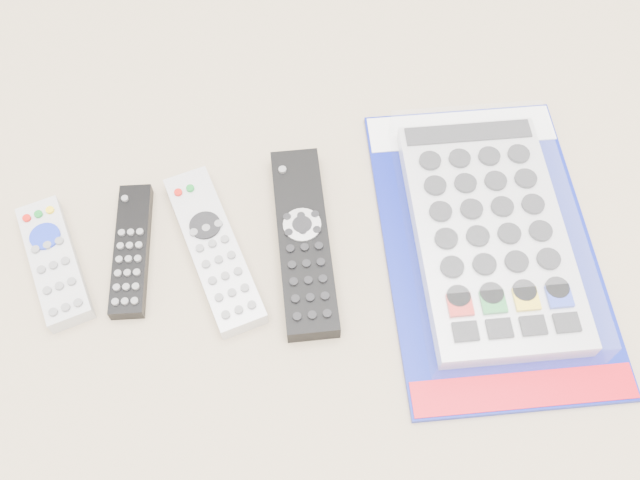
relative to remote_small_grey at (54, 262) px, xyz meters
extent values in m
plane|color=tan|center=(0.22, -0.06, -0.01)|extent=(5.00, 5.00, 0.00)
cube|color=#B3B3B5|center=(0.00, 0.00, 0.00)|extent=(0.07, 0.16, 0.02)
cylinder|color=#192EC1|center=(0.00, 0.03, 0.01)|extent=(0.04, 0.04, 0.00)
cube|color=black|center=(0.08, 0.00, 0.00)|extent=(0.06, 0.16, 0.02)
cube|color=silver|center=(0.17, -0.02, 0.00)|extent=(0.08, 0.21, 0.02)
cylinder|color=black|center=(0.16, 0.00, 0.01)|extent=(0.04, 0.04, 0.00)
cube|color=black|center=(0.26, -0.04, 0.00)|extent=(0.08, 0.23, 0.02)
cylinder|color=silver|center=(0.26, -0.03, 0.01)|extent=(0.05, 0.05, 0.00)
cube|color=#0D1992|center=(0.46, -0.09, -0.01)|extent=(0.28, 0.40, 0.01)
cube|color=white|center=(0.48, 0.07, 0.00)|extent=(0.23, 0.08, 0.00)
cube|color=red|center=(0.43, -0.25, 0.00)|extent=(0.22, 0.07, 0.00)
cube|color=silver|center=(0.46, -0.08, 0.01)|extent=(0.20, 0.31, 0.02)
cube|color=white|center=(0.46, -0.08, 0.02)|extent=(0.22, 0.33, 0.04)
camera|label=1|loc=(0.19, -0.41, 0.67)|focal=40.00mm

